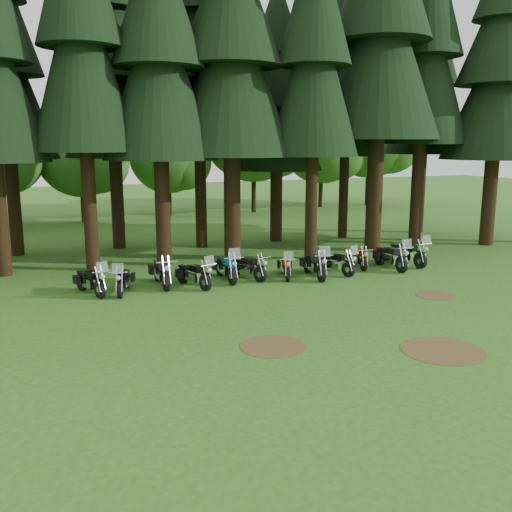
% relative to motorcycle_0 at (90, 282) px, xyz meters
% --- Properties ---
extents(ground, '(120.00, 120.00, 0.00)m').
position_rel_motorcycle_0_xyz_m(ground, '(6.87, -5.41, -0.45)').
color(ground, '#265F17').
rests_on(ground, ground).
extents(pine_front_3, '(4.32, 4.32, 17.57)m').
position_rel_motorcycle_0_xyz_m(pine_front_3, '(0.58, 4.10, 10.07)').
color(pine_front_3, black).
rests_on(pine_front_3, ground).
extents(pine_front_4, '(4.95, 4.95, 16.33)m').
position_rel_motorcycle_0_xyz_m(pine_front_4, '(3.66, 3.99, 9.33)').
color(pine_front_4, black).
rests_on(pine_front_4, ground).
extents(pine_front_5, '(5.81, 5.81, 16.72)m').
position_rel_motorcycle_0_xyz_m(pine_front_5, '(6.94, 4.03, 9.56)').
color(pine_front_5, black).
rests_on(pine_front_5, ground).
extents(pine_front_6, '(4.15, 4.15, 16.75)m').
position_rel_motorcycle_0_xyz_m(pine_front_6, '(10.31, 2.61, 9.58)').
color(pine_front_6, black).
rests_on(pine_front_6, ground).
extents(pine_front_7, '(5.98, 5.98, 19.41)m').
position_rel_motorcycle_0_xyz_m(pine_front_7, '(14.24, 3.35, 11.17)').
color(pine_front_7, black).
rests_on(pine_front_7, ground).
extents(pine_front_8, '(4.79, 4.79, 18.63)m').
position_rel_motorcycle_0_xyz_m(pine_front_8, '(17.49, 4.19, 10.70)').
color(pine_front_8, black).
rests_on(pine_front_8, ground).
extents(pine_front_9, '(5.44, 5.44, 15.89)m').
position_rel_motorcycle_0_xyz_m(pine_front_9, '(20.81, 2.42, 9.06)').
color(pine_front_9, black).
rests_on(pine_front_9, ground).
extents(pine_back_1, '(4.52, 4.52, 16.22)m').
position_rel_motorcycle_0_xyz_m(pine_back_1, '(-2.38, 8.93, 9.26)').
color(pine_back_1, black).
rests_on(pine_back_1, ground).
extents(pine_back_2, '(4.85, 4.85, 16.30)m').
position_rel_motorcycle_0_xyz_m(pine_back_2, '(2.49, 8.99, 9.31)').
color(pine_back_2, black).
rests_on(pine_back_2, ground).
extents(pine_back_3, '(4.35, 4.35, 16.20)m').
position_rel_motorcycle_0_xyz_m(pine_back_3, '(6.50, 7.53, 9.25)').
color(pine_back_3, black).
rests_on(pine_back_3, ground).
extents(pine_back_4, '(4.94, 4.94, 13.78)m').
position_rel_motorcycle_0_xyz_m(pine_back_4, '(10.91, 7.84, 7.80)').
color(pine_back_4, black).
rests_on(pine_back_4, ground).
extents(pine_back_5, '(3.94, 3.94, 16.33)m').
position_rel_motorcycle_0_xyz_m(pine_back_5, '(14.95, 7.45, 9.32)').
color(pine_back_5, black).
rests_on(pine_back_5, ground).
extents(pine_back_6, '(4.59, 4.59, 16.58)m').
position_rel_motorcycle_0_xyz_m(pine_back_6, '(20.23, 7.38, 9.47)').
color(pine_back_6, black).
rests_on(pine_back_6, ground).
extents(decid_3, '(6.12, 5.95, 7.65)m').
position_rel_motorcycle_0_xyz_m(decid_3, '(2.16, 19.72, 4.06)').
color(decid_3, black).
rests_on(decid_3, ground).
extents(decid_4, '(5.93, 5.76, 7.41)m').
position_rel_motorcycle_0_xyz_m(decid_4, '(8.45, 20.91, 3.92)').
color(decid_4, black).
rests_on(decid_4, ground).
extents(decid_5, '(8.45, 8.21, 10.56)m').
position_rel_motorcycle_0_xyz_m(decid_5, '(15.17, 20.30, 5.78)').
color(decid_5, black).
rests_on(decid_5, ground).
extents(decid_6, '(7.06, 6.86, 8.82)m').
position_rel_motorcycle_0_xyz_m(decid_6, '(21.73, 21.60, 4.75)').
color(decid_6, black).
rests_on(decid_6, ground).
extents(decid_7, '(8.44, 8.20, 10.55)m').
position_rel_motorcycle_0_xyz_m(decid_7, '(26.33, 21.42, 5.77)').
color(decid_7, black).
rests_on(decid_7, ground).
extents(dirt_patch_0, '(1.80, 1.80, 0.01)m').
position_rel_motorcycle_0_xyz_m(dirt_patch_0, '(3.87, -7.41, -0.45)').
color(dirt_patch_0, '#4C3D1E').
rests_on(dirt_patch_0, ground).
extents(dirt_patch_1, '(1.40, 1.40, 0.01)m').
position_rel_motorcycle_0_xyz_m(dirt_patch_1, '(11.37, -4.91, -0.45)').
color(dirt_patch_1, '#4C3D1E').
rests_on(dirt_patch_1, ground).
extents(dirt_patch_2, '(2.20, 2.20, 0.01)m').
position_rel_motorcycle_0_xyz_m(dirt_patch_2, '(7.87, -9.41, -0.45)').
color(dirt_patch_2, '#4C3D1E').
rests_on(dirt_patch_2, ground).
extents(motorcycle_0, '(0.95, 2.11, 1.36)m').
position_rel_motorcycle_0_xyz_m(motorcycle_0, '(0.00, 0.00, 0.00)').
color(motorcycle_0, black).
rests_on(motorcycle_0, ground).
extents(motorcycle_1, '(0.94, 2.05, 1.32)m').
position_rel_motorcycle_0_xyz_m(motorcycle_1, '(1.14, -0.27, -0.01)').
color(motorcycle_1, black).
rests_on(motorcycle_1, ground).
extents(motorcycle_2, '(0.37, 2.40, 0.98)m').
position_rel_motorcycle_0_xyz_m(motorcycle_2, '(2.65, 0.23, 0.04)').
color(motorcycle_2, black).
rests_on(motorcycle_2, ground).
extents(motorcycle_3, '(0.95, 2.13, 1.36)m').
position_rel_motorcycle_0_xyz_m(motorcycle_3, '(3.73, -0.44, 0.00)').
color(motorcycle_3, black).
rests_on(motorcycle_3, ground).
extents(motorcycle_4, '(0.45, 2.37, 1.50)m').
position_rel_motorcycle_0_xyz_m(motorcycle_4, '(5.21, 0.10, 0.05)').
color(motorcycle_4, black).
rests_on(motorcycle_4, ground).
extents(motorcycle_5, '(0.90, 2.01, 0.86)m').
position_rel_motorcycle_0_xyz_m(motorcycle_5, '(6.07, -0.00, -0.02)').
color(motorcycle_5, black).
rests_on(motorcycle_5, ground).
extents(motorcycle_6, '(0.90, 1.96, 1.26)m').
position_rel_motorcycle_0_xyz_m(motorcycle_6, '(7.61, -0.36, -0.03)').
color(motorcycle_6, black).
rests_on(motorcycle_6, ground).
extents(motorcycle_7, '(0.63, 2.37, 1.49)m').
position_rel_motorcycle_0_xyz_m(motorcycle_7, '(8.69, -0.79, 0.04)').
color(motorcycle_7, black).
rests_on(motorcycle_7, ground).
extents(motorcycle_8, '(0.97, 2.08, 1.34)m').
position_rel_motorcycle_0_xyz_m(motorcycle_8, '(9.76, -0.57, -0.01)').
color(motorcycle_8, black).
rests_on(motorcycle_8, ground).
extents(motorcycle_9, '(0.51, 1.94, 0.80)m').
position_rel_motorcycle_0_xyz_m(motorcycle_9, '(11.34, 0.15, -0.05)').
color(motorcycle_9, black).
rests_on(motorcycle_9, ground).
extents(motorcycle_10, '(0.44, 2.36, 1.49)m').
position_rel_motorcycle_0_xyz_m(motorcycle_10, '(12.47, -0.65, 0.04)').
color(motorcycle_10, black).
rests_on(motorcycle_10, ground).
extents(motorcycle_11, '(0.57, 2.41, 1.51)m').
position_rel_motorcycle_0_xyz_m(motorcycle_11, '(13.64, -0.27, 0.05)').
color(motorcycle_11, black).
rests_on(motorcycle_11, ground).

